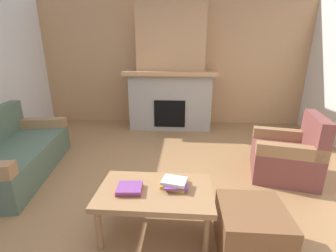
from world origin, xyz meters
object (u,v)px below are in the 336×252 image
Objects in this scene: couch at (11,155)px; ottoman at (251,229)px; armchair at (288,155)px; fireplace at (171,74)px; coffee_table at (155,195)px.

couch is 3.03m from ottoman.
armchair reaches higher than ottoman.
couch and armchair have the same top height.
fireplace reaches higher than armchair.
coffee_table is (2.04, -0.88, 0.09)m from couch.
armchair is 1.75× the size of ottoman.
armchair is (3.65, 0.23, 0.01)m from couch.
ottoman is (-0.81, -1.28, -0.09)m from armchair.
armchair is at bearing 34.65° from coffee_table.
couch is 2.23m from coffee_table.
couch is 1.93× the size of coffee_table.
ottoman is (0.86, -3.39, -0.96)m from fireplace.
fireplace is at bearing 91.01° from coffee_table.
fireplace is 3.19m from couch.
ottoman is (2.84, -1.05, -0.09)m from couch.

